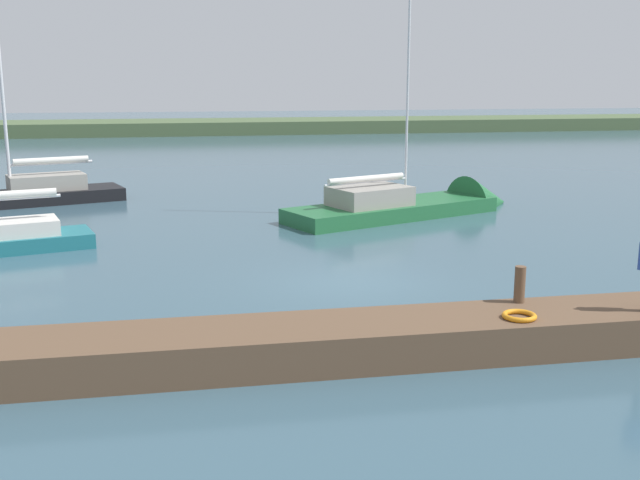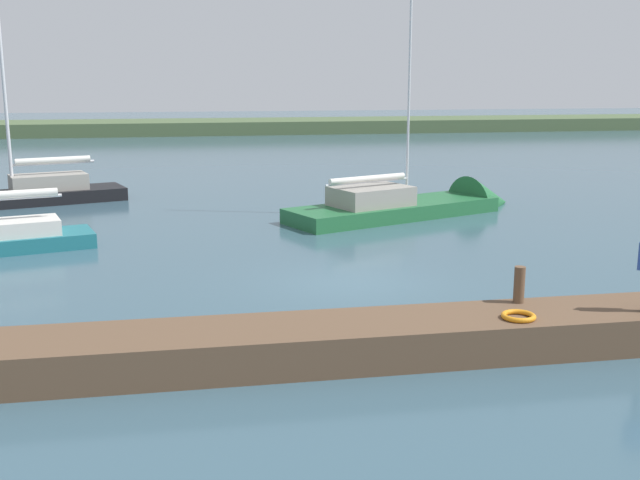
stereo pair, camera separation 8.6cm
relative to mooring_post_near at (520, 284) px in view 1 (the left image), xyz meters
The scene contains 6 objects.
ground_plane 5.39m from the mooring_post_near, 62.70° to the right, with size 200.00×200.00×0.00m, color #385666.
far_shoreline 59.33m from the mooring_post_near, 87.66° to the right, with size 180.00×8.00×2.40m, color #4C603D.
dock_pier 2.61m from the mooring_post_near, 14.66° to the left, with size 24.19×1.81×0.75m, color brown.
mooring_post_near is the anchor object (origin of this frame).
life_ring_buoy 1.14m from the mooring_post_near, 65.52° to the left, with size 0.66×0.66×0.10m, color orange.
sailboat_far_left 14.57m from the mooring_post_near, 100.76° to the right, with size 10.53×6.27×13.05m.
Camera 1 is at (4.31, 18.58, 5.28)m, focal length 42.52 mm.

